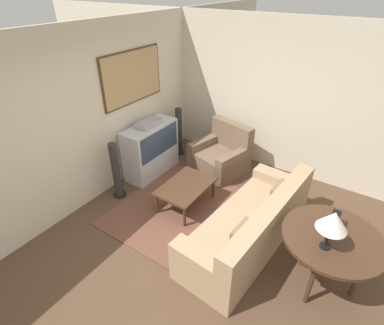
{
  "coord_description": "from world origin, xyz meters",
  "views": [
    {
      "loc": [
        -2.4,
        -1.48,
        3.17
      ],
      "look_at": [
        0.83,
        0.69,
        0.75
      ],
      "focal_mm": 28.0,
      "sensor_mm": 36.0,
      "label": 1
    }
  ],
  "objects": [
    {
      "name": "speaker_tower_right",
      "position": [
        2.01,
        1.81,
        0.47
      ],
      "size": [
        0.23,
        0.23,
        0.99
      ],
      "color": "black",
      "rests_on": "ground_plane"
    },
    {
      "name": "console_table",
      "position": [
        0.43,
        -1.46,
        0.67
      ],
      "size": [
        1.11,
        1.11,
        0.74
      ],
      "color": "#472D1E",
      "rests_on": "ground_plane"
    },
    {
      "name": "wall_back",
      "position": [
        0.02,
        2.13,
        1.36
      ],
      "size": [
        12.0,
        0.1,
        2.7
      ],
      "color": "beige",
      "rests_on": "ground_plane"
    },
    {
      "name": "tv",
      "position": [
        1.14,
        1.81,
        0.49
      ],
      "size": [
        1.08,
        0.46,
        1.05
      ],
      "color": "silver",
      "rests_on": "ground_plane"
    },
    {
      "name": "ground_plane",
      "position": [
        0.0,
        0.0,
        0.0
      ],
      "size": [
        12.0,
        12.0,
        0.0
      ],
      "primitive_type": "plane",
      "color": "brown"
    },
    {
      "name": "armchair",
      "position": [
        1.94,
        0.78,
        0.29
      ],
      "size": [
        1.03,
        1.07,
        0.9
      ],
      "rotation": [
        0.0,
        0.0,
        -1.82
      ],
      "color": "brown",
      "rests_on": "ground_plane"
    },
    {
      "name": "couch",
      "position": [
        0.52,
        -0.48,
        0.3
      ],
      "size": [
        2.31,
        1.03,
        0.83
      ],
      "rotation": [
        0.0,
        0.0,
        3.06
      ],
      "color": "tan",
      "rests_on": "ground_plane"
    },
    {
      "name": "speaker_tower_left",
      "position": [
        0.28,
        1.81,
        0.47
      ],
      "size": [
        0.23,
        0.23,
        0.99
      ],
      "color": "black",
      "rests_on": "ground_plane"
    },
    {
      "name": "area_rug",
      "position": [
        0.54,
        0.76,
        0.01
      ],
      "size": [
        2.06,
        1.75,
        0.01
      ],
      "color": "brown",
      "rests_on": "ground_plane"
    },
    {
      "name": "wall_right",
      "position": [
        2.63,
        0.0,
        1.35
      ],
      "size": [
        0.06,
        12.0,
        2.7
      ],
      "color": "beige",
      "rests_on": "ground_plane"
    },
    {
      "name": "mantel_clock",
      "position": [
        0.56,
        -1.41,
        0.85
      ],
      "size": [
        0.16,
        0.1,
        0.22
      ],
      "color": "black",
      "rests_on": "console_table"
    },
    {
      "name": "table_lamp",
      "position": [
        0.23,
        -1.41,
        1.1
      ],
      "size": [
        0.31,
        0.31,
        0.48
      ],
      "color": "black",
      "rests_on": "console_table"
    },
    {
      "name": "coffee_table",
      "position": [
        0.69,
        0.71,
        0.36
      ],
      "size": [
        0.93,
        0.63,
        0.4
      ],
      "color": "#472D1E",
      "rests_on": "ground_plane"
    }
  ]
}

